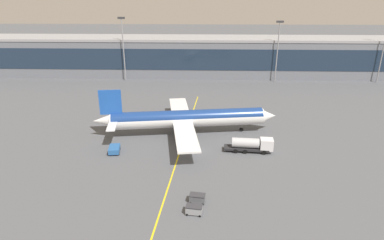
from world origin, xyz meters
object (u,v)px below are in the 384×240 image
object	(u,v)px
fuel_tanker	(252,145)
baggage_cart_1	(197,198)
pushback_tug	(114,149)
baggage_cart_0	(194,209)
main_airliner	(187,118)

from	to	relation	value
fuel_tanker	baggage_cart_1	bearing A→B (deg)	-121.02
fuel_tanker	pushback_tug	xyz separation A→B (m)	(-30.76, -1.67, -0.90)
pushback_tug	baggage_cart_0	distance (m)	28.09
pushback_tug	baggage_cart_1	distance (m)	26.11
pushback_tug	baggage_cart_0	size ratio (longest dim) A/B	1.45
fuel_tanker	baggage_cart_0	world-z (taller)	fuel_tanker
pushback_tug	fuel_tanker	bearing A→B (deg)	3.10
baggage_cart_1	main_airliner	bearing A→B (deg)	96.29
fuel_tanker	baggage_cart_0	bearing A→B (deg)	-118.24
main_airliner	pushback_tug	world-z (taller)	main_airliner
main_airliner	fuel_tanker	xyz separation A→B (m)	(15.03, -9.65, -2.39)
main_airliner	baggage_cart_0	world-z (taller)	main_airliner
fuel_tanker	baggage_cart_1	world-z (taller)	fuel_tanker
baggage_cart_1	fuel_tanker	bearing A→B (deg)	58.98
pushback_tug	baggage_cart_1	size ratio (longest dim) A/B	1.45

